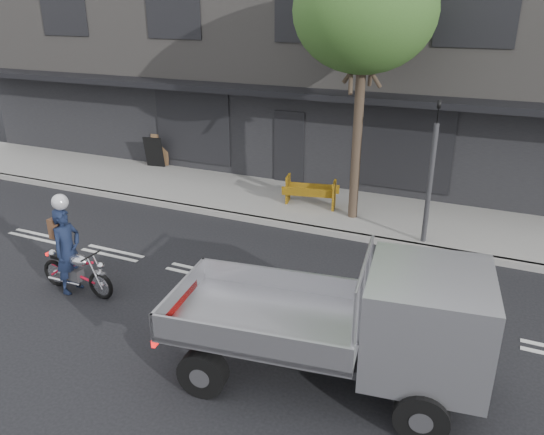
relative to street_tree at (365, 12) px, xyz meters
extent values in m
plane|color=black|center=(-2.20, -4.20, -5.28)|extent=(80.00, 80.00, 0.00)
cube|color=gray|center=(-2.20, 0.50, -5.20)|extent=(32.00, 3.20, 0.15)
cube|color=gray|center=(-2.20, -1.10, -5.20)|extent=(32.00, 0.20, 0.15)
cube|color=slate|center=(-2.20, 7.10, -1.28)|extent=(26.00, 10.00, 8.00)
cylinder|color=#382B21|center=(0.00, 0.00, -3.28)|extent=(0.24, 0.24, 4.00)
ellipsoid|color=#355821|center=(0.00, 0.00, 0.02)|extent=(3.40, 3.40, 2.89)
cylinder|color=#2D2D30|center=(2.00, -0.85, -3.78)|extent=(0.12, 0.12, 3.00)
imported|color=black|center=(2.00, -0.85, -2.03)|extent=(0.08, 0.10, 0.50)
torus|color=black|center=(-4.65, -5.88, -5.00)|extent=(0.59, 0.10, 0.59)
torus|color=black|center=(-3.43, -5.91, -5.00)|extent=(0.59, 0.10, 0.59)
cube|color=#2D2D30|center=(-4.09, -5.89, -4.90)|extent=(0.30, 0.21, 0.24)
ellipsoid|color=silver|center=(-3.95, -5.89, -4.55)|extent=(0.48, 0.28, 0.24)
cube|color=black|center=(-4.37, -5.88, -4.57)|extent=(0.47, 0.22, 0.07)
cylinder|color=black|center=(-3.59, -5.90, -4.38)|extent=(0.05, 0.52, 0.03)
imported|color=#131C36|center=(-4.19, -5.89, -4.39)|extent=(0.44, 0.66, 1.78)
cylinder|color=black|center=(-0.14, -7.49, -4.91)|extent=(0.77, 0.37, 0.74)
cylinder|color=black|center=(-0.36, -5.84, -4.91)|extent=(0.77, 0.37, 0.74)
cylinder|color=black|center=(2.96, -7.08, -4.91)|extent=(0.77, 0.37, 0.74)
cylinder|color=black|center=(2.74, -5.43, -4.91)|extent=(0.77, 0.37, 0.74)
cube|color=#2D2D30|center=(1.30, -6.46, -4.74)|extent=(4.59, 1.56, 0.14)
cube|color=#B7B7BC|center=(2.80, -6.26, -3.96)|extent=(1.88, 1.97, 1.47)
cube|color=black|center=(2.80, -6.26, -3.53)|extent=(1.67, 1.84, 0.54)
cube|color=#A5A4A9|center=(0.48, -6.57, -4.38)|extent=(3.16, 2.28, 0.10)
camera|label=1|loc=(3.40, -12.92, 0.17)|focal=35.00mm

